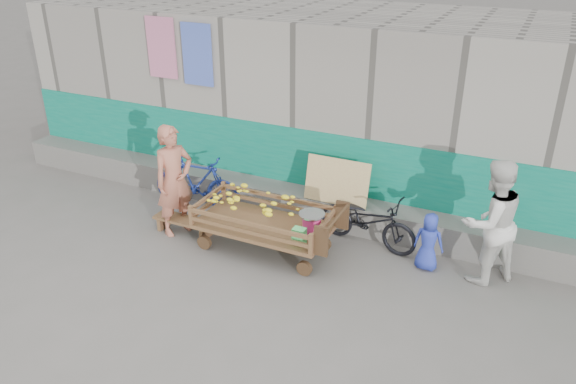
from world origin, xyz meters
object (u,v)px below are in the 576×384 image
at_px(child, 429,242).
at_px(bicycle_blue, 197,183).
at_px(bench, 184,223).
at_px(vendor_man, 174,181).
at_px(bicycle_dark, 368,220).
at_px(banana_cart, 261,212).
at_px(woman, 491,222).

xyz_separation_m(child, bicycle_blue, (-3.85, 0.17, 0.05)).
distance_m(bench, child, 3.64).
bearing_deg(bicycle_blue, vendor_man, -173.51).
xyz_separation_m(child, bicycle_dark, (-0.94, 0.25, -0.01)).
bearing_deg(bicycle_blue, banana_cart, -118.78).
height_order(child, bicycle_dark, child).
distance_m(vendor_man, bicycle_dark, 2.92).
relative_size(banana_cart, bench, 2.17).
bearing_deg(bench, child, 9.87).
xyz_separation_m(bench, woman, (4.32, 0.69, 0.68)).
height_order(vendor_man, bicycle_dark, vendor_man).
bearing_deg(bicycle_dark, bicycle_blue, 100.54).
bearing_deg(banana_cart, bicycle_blue, 155.81).
bearing_deg(vendor_man, bench, -71.92).
relative_size(bench, vendor_man, 0.56).
distance_m(child, bicycle_blue, 3.85).
height_order(bench, vendor_man, vendor_man).
relative_size(vendor_man, child, 2.06).
distance_m(vendor_man, bicycle_blue, 0.89).
bearing_deg(child, banana_cart, 15.86).
bearing_deg(vendor_man, child, -57.30).
bearing_deg(banana_cart, vendor_man, -176.82).
bearing_deg(banana_cart, woman, 11.33).
xyz_separation_m(bench, child, (3.58, 0.62, 0.24)).
bearing_deg(bicycle_blue, woman, -95.80).
xyz_separation_m(banana_cart, vendor_man, (-1.41, -0.08, 0.25)).
height_order(child, bicycle_blue, bicycle_blue).
height_order(banana_cart, child, banana_cart).
bearing_deg(woman, banana_cart, -32.16).
xyz_separation_m(vendor_man, child, (3.70, 0.61, -0.44)).
height_order(bench, bicycle_dark, bicycle_dark).
height_order(banana_cart, bench, banana_cart).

